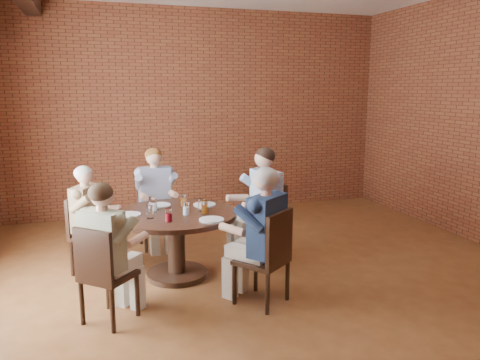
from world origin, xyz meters
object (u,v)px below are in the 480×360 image
object	(u,v)px
chair_e	(269,254)
diner_b	(156,199)
diner_e	(262,236)
smartphone	(205,219)
diner_c	(90,220)
diner_d	(108,253)
chair_a	(268,219)
diner_a	(261,206)
chair_c	(84,231)
chair_d	(102,272)
chair_b	(155,209)
dining_table	(176,232)

from	to	relation	value
chair_e	diner_b	bearing A→B (deg)	-105.95
diner_e	smartphone	world-z (taller)	diner_e
diner_c	diner_e	bearing A→B (deg)	-103.80
diner_d	chair_a	bearing A→B (deg)	-109.37
diner_a	chair_c	world-z (taller)	diner_a
smartphone	diner_e	bearing A→B (deg)	-49.93
chair_a	chair_e	xyz separation A→B (m)	(-0.43, -1.17, -0.01)
diner_c	chair_c	bearing A→B (deg)	90.00
chair_d	chair_b	bearing A→B (deg)	-67.00
diner_d	chair_d	bearing A→B (deg)	90.00
chair_d	diner_d	distance (m)	0.17
diner_b	chair_e	size ratio (longest dim) A/B	1.39
chair_d	diner_d	xyz separation A→B (m)	(0.05, 0.06, 0.15)
dining_table	chair_a	distance (m)	1.19
chair_a	diner_b	bearing A→B (deg)	-135.63
chair_d	smartphone	world-z (taller)	chair_d
smartphone	dining_table	bearing A→B (deg)	120.63
smartphone	chair_b	bearing A→B (deg)	100.33
chair_d	chair_e	size ratio (longest dim) A/B	0.96
diner_a	chair_b	size ratio (longest dim) A/B	1.50
diner_a	diner_e	bearing A→B (deg)	-29.88
diner_b	diner_e	size ratio (longest dim) A/B	0.98
chair_c	smartphone	xyz separation A→B (m)	(1.22, -0.87, 0.27)
chair_a	chair_c	size ratio (longest dim) A/B	1.10
diner_e	smartphone	xyz separation A→B (m)	(-0.45, 0.51, 0.07)
chair_b	diner_e	bearing A→B (deg)	-73.66
diner_a	chair_e	bearing A→B (deg)	-26.29
chair_a	smartphone	bearing A→B (deg)	-67.52
dining_table	diner_c	world-z (taller)	diner_c
dining_table	chair_c	bearing A→B (deg)	153.86
dining_table	chair_a	world-z (taller)	chair_a
chair_a	chair_b	size ratio (longest dim) A/B	1.04
dining_table	smartphone	xyz separation A→B (m)	(0.24, -0.39, 0.23)
diner_c	chair_e	size ratio (longest dim) A/B	1.30
chair_c	diner_d	bearing A→B (deg)	-144.19
chair_c	diner_e	bearing A→B (deg)	-103.35
dining_table	diner_a	world-z (taller)	diner_a
chair_d	chair_e	distance (m)	1.55
dining_table	chair_b	world-z (taller)	chair_b
chair_c	chair_e	bearing A→B (deg)	-103.85
diner_c	chair_d	bearing A→B (deg)	-149.37
chair_b	diner_c	xyz separation A→B (m)	(-0.83, -0.73, 0.11)
diner_a	chair_c	size ratio (longest dim) A/B	1.58
chair_b	chair_c	xyz separation A→B (m)	(-0.90, -0.70, -0.02)
dining_table	diner_b	world-z (taller)	diner_b
chair_b	diner_d	distance (m)	2.13
diner_d	dining_table	bearing A→B (deg)	-90.00
chair_a	diner_a	world-z (taller)	diner_a
dining_table	diner_a	distance (m)	1.11
dining_table	chair_c	distance (m)	1.09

